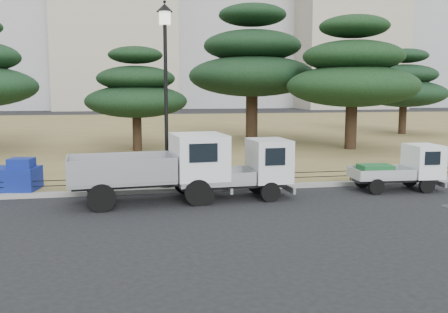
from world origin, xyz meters
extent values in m
plane|color=black|center=(0.00, 0.00, 0.00)|extent=(220.00, 220.00, 0.00)
cube|color=olive|center=(0.00, 30.60, 0.07)|extent=(120.00, 56.00, 0.15)
cube|color=gray|center=(0.00, 2.60, 0.08)|extent=(120.00, 0.25, 0.16)
cylinder|color=black|center=(-1.13, 0.40, 0.42)|extent=(0.85, 0.24, 0.84)
cylinder|color=black|center=(-1.29, 2.21, 0.42)|extent=(0.85, 0.24, 0.84)
cylinder|color=black|center=(-4.00, 0.14, 0.42)|extent=(0.85, 0.24, 0.84)
cylinder|color=black|center=(-4.16, 1.96, 0.42)|extent=(0.85, 0.24, 0.84)
cube|color=#2D2D30|center=(-2.61, 1.18, 0.64)|extent=(4.73, 1.40, 0.15)
cube|color=gray|center=(-3.44, 1.11, 1.12)|extent=(3.39, 2.10, 0.81)
cube|color=silver|center=(-0.97, 1.33, 1.43)|extent=(1.79, 2.12, 1.43)
cylinder|color=black|center=(1.22, 0.52, 0.32)|extent=(0.65, 0.20, 0.65)
cylinder|color=black|center=(1.15, 1.95, 0.32)|extent=(0.65, 0.20, 0.65)
cylinder|color=black|center=(-0.93, 0.41, 0.32)|extent=(0.65, 0.20, 0.65)
cylinder|color=black|center=(-1.00, 1.84, 0.32)|extent=(0.65, 0.20, 0.65)
cube|color=#2D2D30|center=(0.14, 1.18, 0.47)|extent=(3.51, 0.97, 0.15)
cube|color=#9C9DA2|center=(-0.49, 1.15, 0.76)|extent=(2.47, 1.58, 0.43)
cube|color=silver|center=(1.36, 1.24, 1.24)|extent=(1.28, 1.65, 1.39)
cube|color=#15492F|center=(-0.73, 1.14, 0.87)|extent=(1.37, 1.02, 0.47)
cylinder|color=black|center=(6.93, 0.79, 0.27)|extent=(0.56, 0.18, 0.55)
cylinder|color=black|center=(7.00, 1.99, 0.27)|extent=(0.56, 0.18, 0.55)
cylinder|color=black|center=(5.10, 0.90, 0.27)|extent=(0.56, 0.18, 0.55)
cylinder|color=black|center=(5.17, 2.09, 0.27)|extent=(0.56, 0.18, 0.55)
cube|color=#2D2D30|center=(6.08, 1.44, 0.40)|extent=(2.99, 0.84, 0.13)
cube|color=#B5B8BD|center=(5.54, 1.47, 0.65)|extent=(2.10, 1.36, 0.37)
cube|color=silver|center=(7.12, 1.38, 1.05)|extent=(1.10, 1.41, 1.16)
cube|color=#1A5D2C|center=(5.34, 1.48, 0.74)|extent=(1.16, 0.87, 0.40)
cylinder|color=black|center=(-1.87, 2.90, 0.24)|extent=(0.48, 0.48, 0.17)
cylinder|color=black|center=(-1.87, 2.90, 3.04)|extent=(0.13, 0.13, 5.42)
cylinder|color=white|center=(-1.87, 2.90, 5.96)|extent=(0.43, 0.43, 0.43)
cone|color=black|center=(-1.87, 2.90, 6.32)|extent=(0.56, 0.56, 0.27)
cylinder|color=black|center=(0.00, 2.75, 0.35)|extent=(38.00, 0.03, 0.03)
cylinder|color=black|center=(0.00, 2.75, 0.53)|extent=(38.00, 0.03, 0.03)
cylinder|color=black|center=(0.00, 2.75, 0.35)|extent=(0.04, 0.04, 0.40)
cube|color=navy|center=(-7.11, 3.33, 0.54)|extent=(1.85, 1.49, 0.78)
cube|color=navy|center=(-6.77, 3.16, 1.09)|extent=(0.88, 0.79, 0.33)
cylinder|color=black|center=(-2.69, 14.00, 1.29)|extent=(0.51, 0.51, 2.27)
ellipsoid|color=black|center=(-2.69, 14.00, 2.93)|extent=(5.73, 5.73, 1.83)
ellipsoid|color=black|center=(-2.69, 14.00, 4.21)|extent=(4.37, 4.37, 1.40)
ellipsoid|color=black|center=(-2.69, 14.00, 5.49)|extent=(3.02, 3.02, 0.97)
cylinder|color=black|center=(5.04, 18.21, 1.92)|extent=(0.80, 0.80, 3.54)
ellipsoid|color=black|center=(5.04, 18.21, 4.49)|extent=(8.52, 8.52, 2.72)
ellipsoid|color=black|center=(5.04, 18.21, 6.48)|extent=(6.50, 6.50, 2.08)
ellipsoid|color=black|center=(5.04, 18.21, 8.47)|extent=(4.49, 4.49, 1.44)
cylinder|color=black|center=(9.56, 12.51, 1.64)|extent=(0.67, 0.67, 2.97)
ellipsoid|color=black|center=(9.56, 12.51, 3.79)|extent=(7.55, 7.55, 2.42)
ellipsoid|color=black|center=(9.56, 12.51, 5.47)|extent=(5.77, 5.77, 1.84)
ellipsoid|color=black|center=(9.56, 12.51, 7.14)|extent=(3.98, 3.98, 1.27)
cylinder|color=black|center=(18.05, 21.32, 1.44)|extent=(0.58, 0.58, 2.58)
ellipsoid|color=black|center=(18.05, 21.32, 3.31)|extent=(6.58, 6.58, 2.11)
ellipsoid|color=black|center=(18.05, 21.32, 4.76)|extent=(5.02, 5.02, 1.61)
ellipsoid|color=black|center=(18.05, 21.32, 6.20)|extent=(3.47, 3.47, 1.11)
camera|label=1|loc=(-3.20, -14.54, 3.53)|focal=40.00mm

